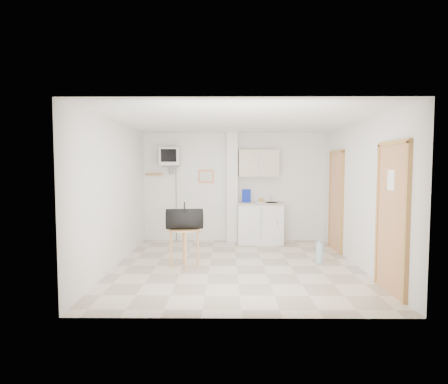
{
  "coord_description": "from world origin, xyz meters",
  "views": [
    {
      "loc": [
        -0.18,
        -6.42,
        1.74
      ],
      "look_at": [
        -0.23,
        0.6,
        1.25
      ],
      "focal_mm": 30.0,
      "sensor_mm": 36.0,
      "label": 1
    }
  ],
  "objects_px": {
    "crt_television": "(170,157)",
    "round_table": "(184,235)",
    "water_bottle": "(320,253)",
    "duffel_bag": "(185,219)"
  },
  "relations": [
    {
      "from": "crt_television",
      "to": "water_bottle",
      "type": "distance_m",
      "value": 3.86
    },
    {
      "from": "round_table",
      "to": "crt_television",
      "type": "bearing_deg",
      "value": 104.68
    },
    {
      "from": "crt_television",
      "to": "water_bottle",
      "type": "bearing_deg",
      "value": -30.78
    },
    {
      "from": "duffel_bag",
      "to": "water_bottle",
      "type": "relative_size",
      "value": 1.69
    },
    {
      "from": "water_bottle",
      "to": "crt_television",
      "type": "bearing_deg",
      "value": 149.22
    },
    {
      "from": "crt_television",
      "to": "water_bottle",
      "type": "xyz_separation_m",
      "value": [
        2.95,
        -1.76,
        -1.76
      ]
    },
    {
      "from": "crt_television",
      "to": "round_table",
      "type": "height_order",
      "value": "crt_television"
    },
    {
      "from": "water_bottle",
      "to": "round_table",
      "type": "bearing_deg",
      "value": -172.4
    },
    {
      "from": "crt_television",
      "to": "round_table",
      "type": "xyz_separation_m",
      "value": [
        0.55,
        -2.08,
        -1.37
      ]
    },
    {
      "from": "round_table",
      "to": "duffel_bag",
      "type": "height_order",
      "value": "duffel_bag"
    }
  ]
}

